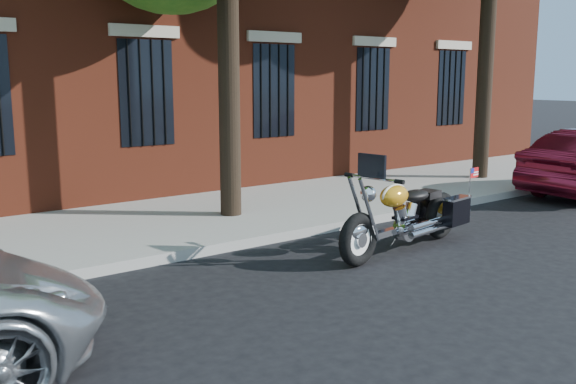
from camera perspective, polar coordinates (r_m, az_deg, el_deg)
ground at (r=8.68m, az=2.41°, el=-6.60°), size 120.00×120.00×0.00m
curb at (r=9.72m, az=-2.79°, el=-4.30°), size 40.00×0.16×0.15m
sidewalk at (r=11.28m, az=-8.20°, el=-2.36°), size 40.00×3.60×0.15m
motorcycle at (r=9.52m, az=10.73°, el=-2.13°), size 2.98×1.10×1.49m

